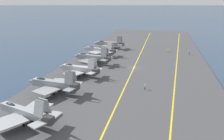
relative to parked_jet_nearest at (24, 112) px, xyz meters
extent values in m
plane|color=navy|center=(45.40, -16.69, -2.91)|extent=(2000.00, 2000.00, 0.00)
cube|color=#424244|center=(45.40, -16.69, -2.71)|extent=(220.34, 55.29, 0.40)
cube|color=yellow|center=(45.40, -31.90, -2.50)|extent=(197.93, 12.84, 0.01)
cube|color=yellow|center=(45.40, -16.69, -2.50)|extent=(198.30, 0.36, 0.01)
cube|color=#93999E|center=(0.15, 0.48, 0.00)|extent=(5.07, 11.78, 1.53)
cone|color=#5B5E60|center=(2.25, 7.05, 0.00)|extent=(2.07, 2.58, 1.45)
cube|color=#38383A|center=(-2.00, -6.25, 0.00)|extent=(2.26, 2.37, 1.30)
ellipsoid|color=#232D38|center=(1.25, 3.92, 0.73)|extent=(1.68, 3.01, 0.84)
cube|color=#93999E|center=(-3.24, 1.14, -0.49)|extent=(7.25, 7.18, 0.28)
cube|color=#93999E|center=(3.30, -0.95, -0.49)|extent=(5.67, 5.47, 0.28)
cube|color=#93999E|center=(-2.37, -4.79, 2.36)|extent=(1.60, 2.43, 3.14)
cube|color=#93999E|center=(-0.84, -5.27, 2.36)|extent=(1.60, 2.43, 3.14)
cube|color=#93999E|center=(-3.91, -5.14, 0.00)|extent=(3.52, 3.29, 0.20)
cube|color=#93999E|center=(0.21, -6.45, 0.00)|extent=(3.08, 2.60, 0.20)
cylinder|color=#B2B2B7|center=(1.49, 4.68, -1.64)|extent=(0.16, 0.16, 1.75)
cylinder|color=black|center=(1.49, 4.68, -2.21)|extent=(0.39, 0.64, 0.60)
cylinder|color=#B2B2B7|center=(-1.23, -0.34, -1.64)|extent=(0.16, 0.16, 1.75)
cylinder|color=black|center=(-1.23, -0.34, -2.21)|extent=(0.39, 0.64, 0.60)
cylinder|color=#B2B2B7|center=(0.81, -1.00, -1.64)|extent=(0.16, 0.16, 1.75)
cylinder|color=black|center=(0.81, -1.00, -2.21)|extent=(0.39, 0.64, 0.60)
cube|color=gray|center=(16.43, 1.79, 0.14)|extent=(3.18, 11.72, 1.85)
cone|color=#5B5E60|center=(17.21, 8.48, 0.14)|extent=(2.00, 2.38, 1.76)
cube|color=#38383A|center=(15.64, -5.05, 0.14)|extent=(2.34, 2.11, 1.58)
ellipsoid|color=#232D38|center=(16.84, 5.29, 1.02)|extent=(1.34, 2.92, 1.02)
cube|color=gray|center=(12.84, 1.82, -0.46)|extent=(6.72, 6.55, 0.28)
cube|color=gray|center=(19.94, 0.99, -0.46)|extent=(5.89, 5.64, 0.28)
cube|color=gray|center=(14.82, -3.69, 2.60)|extent=(1.18, 2.28, 3.02)
cube|color=gray|center=(16.75, -3.92, 2.60)|extent=(1.18, 2.28, 3.02)
cube|color=gray|center=(13.38, -4.31, 0.14)|extent=(3.31, 2.90, 0.20)
cube|color=gray|center=(18.00, -4.85, 0.14)|extent=(2.92, 2.35, 0.20)
cylinder|color=#B2B2B7|center=(16.93, 6.07, -1.65)|extent=(0.16, 0.16, 1.73)
cylinder|color=black|center=(16.93, 6.07, -2.21)|extent=(0.29, 0.62, 0.60)
cylinder|color=#B2B2B7|center=(15.01, 0.78, -1.65)|extent=(0.16, 0.16, 1.73)
cylinder|color=black|center=(15.01, 0.78, -2.21)|extent=(0.29, 0.62, 0.60)
cylinder|color=#B2B2B7|center=(17.59, 0.48, -1.65)|extent=(0.16, 0.16, 1.73)
cylinder|color=black|center=(17.59, 0.48, -2.21)|extent=(0.29, 0.62, 0.60)
cube|color=#A8AAAF|center=(32.32, 0.33, -0.13)|extent=(4.25, 11.60, 1.84)
cone|color=#5B5E60|center=(33.75, 6.84, -0.13)|extent=(2.17, 2.49, 1.75)
cube|color=#38383A|center=(30.86, -6.33, -0.13)|extent=(2.46, 2.27, 1.56)
ellipsoid|color=#232D38|center=(33.07, 3.74, 0.74)|extent=(1.59, 2.94, 1.01)
cube|color=#A8AAAF|center=(28.94, 0.67, -0.73)|extent=(6.60, 6.63, 0.28)
cube|color=#A8AAAF|center=(35.54, -0.77, -0.73)|extent=(5.05, 5.10, 0.28)
cube|color=#A8AAAF|center=(30.19, -4.91, 2.30)|extent=(1.37, 2.32, 2.99)
cube|color=#A8AAAF|center=(32.07, -5.33, 2.30)|extent=(1.37, 2.32, 2.99)
cube|color=#A8AAAF|center=(28.70, -5.38, -0.13)|extent=(3.42, 3.07, 0.20)
cube|color=#A8AAAF|center=(33.23, -6.37, -0.13)|extent=(2.89, 2.28, 0.20)
cylinder|color=#B2B2B7|center=(33.24, 4.49, -1.78)|extent=(0.16, 0.16, 1.46)
cylinder|color=black|center=(33.24, 4.49, -2.21)|extent=(0.34, 0.63, 0.60)
cylinder|color=#B2B2B7|center=(30.82, -0.53, -1.78)|extent=(0.16, 0.16, 1.46)
cylinder|color=black|center=(30.82, -0.53, -2.21)|extent=(0.34, 0.63, 0.60)
cylinder|color=#B2B2B7|center=(33.33, -1.08, -1.78)|extent=(0.16, 0.16, 1.46)
cylinder|color=black|center=(33.33, -1.08, -2.21)|extent=(0.34, 0.63, 0.60)
cube|color=gray|center=(47.82, 0.52, 0.14)|extent=(3.96, 12.18, 1.82)
cone|color=#5B5E60|center=(49.08, 7.41, 0.14)|extent=(2.11, 2.55, 1.73)
cube|color=#38383A|center=(46.53, -6.52, 0.14)|extent=(2.41, 2.30, 1.55)
ellipsoid|color=#232D38|center=(48.48, 4.13, 1.00)|extent=(1.51, 3.06, 1.00)
cube|color=gray|center=(44.17, 0.78, -0.45)|extent=(7.11, 7.00, 0.28)
cube|color=gray|center=(51.32, -0.53, -0.45)|extent=(5.77, 5.54, 0.28)
cube|color=gray|center=(45.82, -5.07, 2.66)|extent=(1.37, 2.42, 3.18)
cube|color=gray|center=(47.70, -5.41, 2.66)|extent=(1.37, 2.42, 3.18)
cube|color=gray|center=(44.35, -5.63, 0.14)|extent=(3.42, 3.11, 0.20)
cube|color=gray|center=(48.89, -6.46, 0.14)|extent=(2.82, 2.30, 0.20)
cylinder|color=#B2B2B7|center=(48.63, 4.93, -1.64)|extent=(0.16, 0.16, 1.74)
cylinder|color=black|center=(48.63, 4.93, -2.21)|extent=(0.32, 0.63, 0.60)
cylinder|color=#B2B2B7|center=(46.35, -0.45, -1.64)|extent=(0.16, 0.16, 1.74)
cylinder|color=black|center=(46.35, -0.45, -2.21)|extent=(0.32, 0.63, 0.60)
cylinder|color=#B2B2B7|center=(48.85, -0.91, -1.64)|extent=(0.16, 0.16, 1.74)
cylinder|color=black|center=(48.85, -0.91, -2.21)|extent=(0.32, 0.63, 0.60)
cube|color=#9EA3A8|center=(63.12, 1.76, -0.08)|extent=(5.09, 12.53, 1.60)
cone|color=#5B5E60|center=(65.19, 8.78, -0.08)|extent=(2.13, 2.71, 1.52)
cube|color=#38383A|center=(61.01, -5.42, -0.08)|extent=(2.34, 2.48, 1.36)
ellipsoid|color=#232D38|center=(64.20, 5.43, 0.68)|extent=(1.71, 3.19, 0.88)
cube|color=#9EA3A8|center=(59.93, 2.25, -0.60)|extent=(6.89, 7.12, 0.28)
cube|color=#9EA3A8|center=(66.07, 0.45, -0.60)|extent=(5.02, 5.64, 0.28)
cube|color=#9EA3A8|center=(60.59, -3.88, 2.29)|extent=(1.59, 2.55, 3.10)
cube|color=#9EA3A8|center=(62.20, -4.36, 2.29)|extent=(1.59, 2.55, 3.10)
cube|color=#9EA3A8|center=(59.04, -4.31, -0.08)|extent=(3.57, 3.38, 0.20)
cube|color=#9EA3A8|center=(63.26, -5.56, -0.08)|extent=(3.05, 2.68, 0.20)
cylinder|color=#B2B2B7|center=(64.44, 6.25, -1.70)|extent=(0.16, 0.16, 1.62)
cylinder|color=black|center=(64.44, 6.25, -2.21)|extent=(0.38, 0.64, 0.60)
cylinder|color=#B2B2B7|center=(61.69, 0.85, -1.70)|extent=(0.16, 0.16, 1.62)
cylinder|color=black|center=(61.69, 0.85, -2.21)|extent=(0.38, 0.64, 0.60)
cylinder|color=#B2B2B7|center=(63.84, 0.22, -1.70)|extent=(0.16, 0.16, 1.62)
cylinder|color=black|center=(63.84, 0.22, -2.21)|extent=(0.38, 0.64, 0.60)
cube|color=gray|center=(78.49, 0.70, 0.07)|extent=(2.51, 12.23, 1.85)
cone|color=#5B5E60|center=(78.87, 7.75, 0.07)|extent=(1.88, 2.39, 1.76)
cube|color=#38383A|center=(78.09, -6.51, 0.07)|extent=(2.23, 2.08, 1.57)
ellipsoid|color=#232D38|center=(78.69, 4.39, 0.94)|extent=(1.18, 3.01, 1.02)
cube|color=gray|center=(75.12, 0.47, -0.54)|extent=(6.18, 6.45, 0.28)
cube|color=gray|center=(81.81, 0.11, -0.54)|extent=(5.76, 6.07, 0.28)
cube|color=gray|center=(77.19, -5.15, 2.55)|extent=(1.07, 2.35, 3.07)
cube|color=gray|center=(79.14, -5.25, 2.55)|extent=(1.07, 2.35, 3.07)
cube|color=gray|center=(75.80, -5.89, 0.07)|extent=(3.25, 2.87, 0.20)
cube|color=gray|center=(80.44, -6.15, 0.07)|extent=(3.06, 2.62, 0.20)
cylinder|color=#B2B2B7|center=(78.73, 5.21, -1.68)|extent=(0.16, 0.16, 1.65)
cylinder|color=black|center=(78.73, 5.21, -2.21)|extent=(0.25, 0.61, 0.60)
cylinder|color=#B2B2B7|center=(77.12, -0.46, -1.68)|extent=(0.16, 0.16, 1.65)
cylinder|color=black|center=(77.12, -0.46, -2.21)|extent=(0.25, 0.61, 0.60)
cylinder|color=#B2B2B7|center=(79.71, -0.60, -1.68)|extent=(0.16, 0.16, 1.65)
cylinder|color=black|center=(79.71, -0.60, -2.21)|extent=(0.25, 0.61, 0.60)
cylinder|color=#383328|center=(71.43, -38.69, -2.04)|extent=(0.24, 0.24, 0.93)
cube|color=#284CB2|center=(71.43, -38.69, -1.28)|extent=(0.46, 0.41, 0.58)
sphere|color=tan|center=(71.43, -38.69, -0.86)|extent=(0.22, 0.22, 0.22)
sphere|color=#284CB2|center=(71.43, -38.69, -0.80)|extent=(0.24, 0.24, 0.24)
cylinder|color=#4C473D|center=(75.49, -29.32, -2.10)|extent=(0.24, 0.24, 0.82)
cube|color=yellow|center=(75.49, -29.32, -1.39)|extent=(0.46, 0.45, 0.61)
sphere|color=#9E7051|center=(75.49, -29.32, -0.95)|extent=(0.22, 0.22, 0.22)
sphere|color=yellow|center=(75.49, -29.32, -0.89)|extent=(0.24, 0.24, 0.24)
cylinder|color=#383328|center=(24.25, -22.48, -2.09)|extent=(0.24, 0.24, 0.84)
cube|color=white|center=(24.25, -22.48, -1.36)|extent=(0.44, 0.36, 0.61)
sphere|color=#9E7051|center=(24.25, -22.48, -0.92)|extent=(0.22, 0.22, 0.22)
sphere|color=white|center=(24.25, -22.48, -0.86)|extent=(0.24, 0.24, 0.24)
camera|label=1|loc=(-38.82, -26.76, 22.03)|focal=38.00mm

